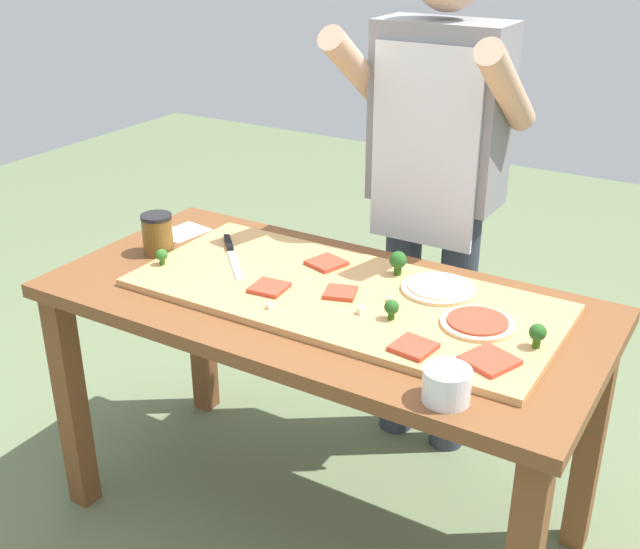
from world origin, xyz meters
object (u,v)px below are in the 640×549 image
at_px(pizza_slice_far_right, 340,293).
at_px(broccoli_floret_front_mid, 392,308).
at_px(pizza_whole_tomato_red, 477,323).
at_px(recipe_note, 184,232).
at_px(cheese_crumble_a, 269,306).
at_px(pizza_whole_white_garlic, 438,288).
at_px(cook_center, 436,171).
at_px(cheese_crumble_b, 361,310).
at_px(chefs_knife, 231,251).
at_px(pizza_slice_center, 269,288).
at_px(pizza_slice_far_left, 490,360).
at_px(broccoli_floret_center_right, 538,333).
at_px(pizza_slice_near_right, 413,347).
at_px(flour_cup, 446,387).
at_px(pizza_slice_near_left, 326,263).
at_px(sauce_jar, 157,234).
at_px(prep_table, 321,333).
at_px(broccoli_floret_front_left, 398,261).
at_px(cheese_crumble_c, 389,299).
at_px(broccoli_floret_back_right, 162,256).

distance_m(pizza_slice_far_right, broccoli_floret_front_mid, 0.19).
height_order(pizza_whole_tomato_red, recipe_note, pizza_whole_tomato_red).
bearing_deg(pizza_whole_tomato_red, cheese_crumble_a, -159.04).
distance_m(cheese_crumble_a, recipe_note, 0.66).
distance_m(pizza_whole_white_garlic, cook_center, 0.49).
bearing_deg(cheese_crumble_b, recipe_note, 163.18).
bearing_deg(chefs_knife, pizza_whole_tomato_red, -3.90).
relative_size(chefs_knife, pizza_slice_center, 2.65).
xyz_separation_m(pizza_slice_far_left, broccoli_floret_center_right, (0.07, 0.12, 0.03)).
xyz_separation_m(recipe_note, cook_center, (0.71, 0.39, 0.22)).
relative_size(pizza_slice_near_right, flour_cup, 0.87).
height_order(pizza_slice_center, broccoli_floret_front_mid, broccoli_floret_front_mid).
xyz_separation_m(pizza_slice_near_left, recipe_note, (-0.56, 0.02, -0.02)).
distance_m(pizza_whole_white_garlic, pizza_slice_far_right, 0.27).
xyz_separation_m(pizza_slice_near_left, cheese_crumble_a, (0.02, -0.31, 0.00)).
bearing_deg(recipe_note, broccoli_floret_front_mid, -14.61).
relative_size(pizza_whole_white_garlic, flour_cup, 1.91).
height_order(cheese_crumble_a, flour_cup, flour_cup).
distance_m(pizza_slice_near_right, sauce_jar, 0.95).
bearing_deg(cheese_crumble_a, prep_table, 70.68).
xyz_separation_m(pizza_whole_white_garlic, broccoli_floret_front_left, (-0.14, 0.04, 0.03)).
distance_m(broccoli_floret_center_right, flour_cup, 0.31).
xyz_separation_m(chefs_knife, cheese_crumble_c, (0.55, -0.05, 0.00)).
bearing_deg(broccoli_floret_back_right, prep_table, 11.15).
height_order(pizza_slice_far_left, broccoli_floret_front_mid, broccoli_floret_front_mid).
bearing_deg(sauce_jar, chefs_knife, 20.53).
relative_size(pizza_slice_far_right, cook_center, 0.05).
bearing_deg(pizza_slice_near_left, prep_table, -64.05).
distance_m(pizza_whole_tomato_red, cheese_crumble_b, 0.29).
height_order(prep_table, pizza_slice_near_left, pizza_slice_near_left).
bearing_deg(cheese_crumble_c, pizza_slice_far_right, -165.93).
distance_m(pizza_slice_near_right, cheese_crumble_b, 0.21).
bearing_deg(pizza_slice_far_left, cook_center, 122.85).
bearing_deg(pizza_slice_near_left, pizza_slice_far_left, -25.07).
distance_m(pizza_slice_far_right, pizza_slice_near_left, 0.20).
relative_size(prep_table, cheese_crumble_c, 115.70).
bearing_deg(broccoli_floret_front_left, broccoli_floret_front_mid, -67.36).
distance_m(prep_table, broccoli_floret_front_left, 0.30).
distance_m(prep_table, cook_center, 0.66).
xyz_separation_m(pizza_slice_near_right, recipe_note, (-0.98, 0.33, -0.02)).
height_order(pizza_slice_near_right, pizza_slice_near_left, same).
height_order(pizza_slice_center, pizza_slice_far_left, same).
distance_m(chefs_knife, pizza_slice_near_right, 0.76).
height_order(pizza_slice_far_left, broccoli_floret_center_right, broccoli_floret_center_right).
relative_size(pizza_whole_white_garlic, cheese_crumble_a, 13.98).
relative_size(pizza_slice_far_left, cook_center, 0.06).
xyz_separation_m(broccoli_floret_front_mid, recipe_note, (-0.87, 0.23, -0.05)).
height_order(chefs_knife, cheese_crumble_c, chefs_knife).
height_order(pizza_slice_center, recipe_note, pizza_slice_center).
relative_size(broccoli_floret_back_right, cheese_crumble_a, 3.33).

